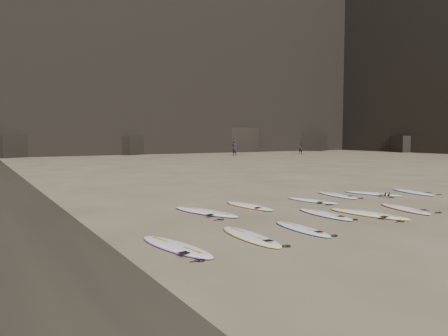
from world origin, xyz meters
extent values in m
plane|color=#897559|center=(0.00, 0.00, 0.00)|extent=(240.00, 240.00, 0.00)
cube|color=black|center=(10.00, 60.00, 20.00)|extent=(170.00, 32.00, 40.00)
cube|color=black|center=(8.00, 45.00, 1.16)|extent=(4.23, 4.46, 2.33)
cube|color=black|center=(25.00, 46.00, 1.80)|extent=(5.95, 5.19, 3.59)
cube|color=black|center=(38.00, 44.00, 1.44)|extent=(5.31, 5.56, 2.88)
cube|color=black|center=(46.00, 32.00, 1.21)|extent=(4.39, 4.01, 2.41)
cube|color=black|center=(-6.00, 45.00, 1.25)|extent=(4.49, 4.76, 2.49)
ellipsoid|color=white|center=(-3.84, -0.88, 0.05)|extent=(0.69, 2.54, 0.09)
ellipsoid|color=white|center=(-2.16, -0.83, 0.04)|extent=(0.62, 2.22, 0.08)
ellipsoid|color=white|center=(-0.15, 0.45, 0.04)|extent=(0.63, 2.36, 0.08)
ellipsoid|color=white|center=(1.07, -0.21, 0.05)|extent=(1.21, 2.78, 0.10)
ellipsoid|color=white|center=(2.89, -0.15, 0.04)|extent=(1.10, 2.42, 0.08)
ellipsoid|color=white|center=(-3.19, 2.69, 0.05)|extent=(1.45, 2.82, 0.10)
ellipsoid|color=white|center=(-1.30, 2.99, 0.04)|extent=(0.86, 2.44, 0.09)
ellipsoid|color=white|center=(1.45, 2.82, 0.04)|extent=(1.03, 2.28, 0.08)
ellipsoid|color=white|center=(3.35, 3.42, 0.04)|extent=(0.78, 2.40, 0.09)
ellipsoid|color=white|center=(5.00, 3.00, 0.04)|extent=(1.38, 2.49, 0.09)
ellipsoid|color=white|center=(6.88, 2.46, 0.04)|extent=(1.07, 2.44, 0.09)
ellipsoid|color=white|center=(-5.80, -0.85, 0.05)|extent=(1.08, 2.62, 0.09)
imported|color=black|center=(18.16, 35.33, 0.96)|extent=(0.72, 0.83, 1.92)
imported|color=black|center=(28.11, 34.69, 0.78)|extent=(0.88, 0.77, 1.56)
camera|label=1|loc=(-9.71, -9.61, 2.51)|focal=35.00mm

